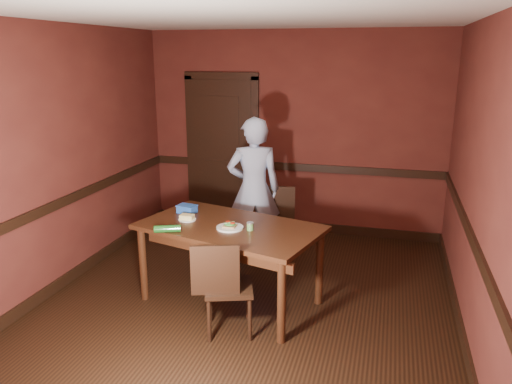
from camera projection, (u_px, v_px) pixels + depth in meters
The scene contains 22 objects.
floor at pixel (247, 303), 4.96m from camera, with size 4.00×4.50×0.01m, color black.
ceiling at pixel (245, 16), 4.24m from camera, with size 4.00×4.50×0.01m, color beige.
wall_back at pixel (293, 134), 6.69m from camera, with size 4.00×0.02×2.70m, color #552119.
wall_front at pixel (120, 268), 2.51m from camera, with size 4.00×0.02×2.70m, color #552119.
wall_left at pixel (59, 159), 5.11m from camera, with size 0.02×4.50×2.70m, color #552119.
wall_right at pixel (479, 185), 4.09m from camera, with size 0.02×4.50×2.70m, color #552119.
dado_back at pixel (292, 167), 6.80m from camera, with size 4.00×0.03×0.10m, color black.
dado_left at pixel (65, 201), 5.23m from camera, with size 0.03×4.50×0.10m, color black.
dado_right at pixel (471, 236), 4.22m from camera, with size 0.03×4.50×0.10m, color black.
baseboard_back at pixel (291, 225), 7.02m from camera, with size 4.00×0.03×0.12m, color black.
baseboard_left at pixel (73, 275), 5.45m from camera, with size 0.03×4.50×0.12m, color black.
baseboard_right at pixel (460, 325), 4.44m from camera, with size 0.03×4.50×0.12m, color black.
door at pixel (222, 150), 6.98m from camera, with size 1.05×0.07×2.20m.
dining_table at pixel (230, 264), 4.89m from camera, with size 1.71×0.96×0.80m, color #341A0D.
chair_far at pixel (272, 226), 5.88m from camera, with size 0.41×0.41×0.87m, color black, non-canonical shape.
chair_near at pixel (229, 286), 4.35m from camera, with size 0.41×0.41×0.87m, color black, non-canonical shape.
person at pixel (254, 190), 5.85m from camera, with size 0.62×0.41×1.71m, color #A5B9D7.
sandwich_plate at pixel (230, 227), 4.70m from camera, with size 0.26×0.26×0.06m.
sauce_jar at pixel (250, 226), 4.64m from camera, with size 0.07×0.07×0.08m.
cheese_saucer at pixel (187, 218), 4.93m from camera, with size 0.18×0.18×0.05m.
food_tub at pixel (187, 209), 5.15m from camera, with size 0.22×0.17×0.08m.
wrapped_veg at pixel (167, 229), 4.59m from camera, with size 0.07×0.07×0.24m, color #174C17.
Camera 1 is at (1.27, -4.30, 2.39)m, focal length 35.00 mm.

